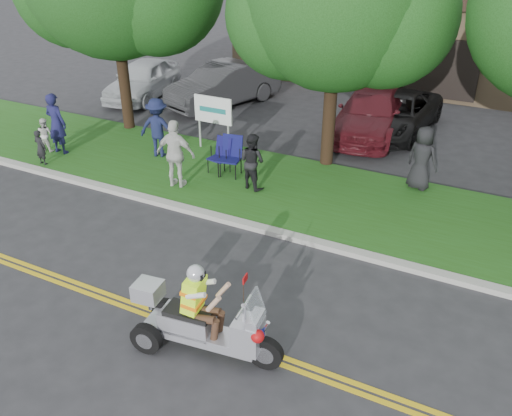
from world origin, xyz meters
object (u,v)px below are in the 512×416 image
at_px(spectator_adult_left, 56,123).
at_px(parked_car_left, 223,85).
at_px(lawn_chair_a, 231,153).
at_px(trike_scooter, 201,322).
at_px(parked_car_right, 371,112).
at_px(lawn_chair_b, 221,153).
at_px(parked_car_mid, 395,113).
at_px(parked_car_far_left, 143,79).
at_px(spectator_adult_mid, 252,161).
at_px(spectator_adult_right, 176,154).

distance_m(spectator_adult_left, parked_car_left, 6.84).
bearing_deg(lawn_chair_a, trike_scooter, -73.93).
xyz_separation_m(parked_car_left, parked_car_right, (5.89, -0.44, -0.06)).
distance_m(lawn_chair_a, parked_car_left, 6.60).
bearing_deg(trike_scooter, lawn_chair_b, 110.83).
bearing_deg(parked_car_right, spectator_adult_left, -146.71).
relative_size(lawn_chair_a, lawn_chair_b, 1.10).
distance_m(parked_car_mid, parked_car_right, 0.83).
bearing_deg(parked_car_far_left, parked_car_left, -0.42).
distance_m(trike_scooter, lawn_chair_b, 6.97).
distance_m(spectator_adult_left, spectator_adult_mid, 6.26).
xyz_separation_m(lawn_chair_b, parked_car_left, (-3.21, 5.58, 0.12)).
bearing_deg(parked_car_mid, lawn_chair_a, -114.54).
height_order(parked_car_far_left, parked_car_left, parked_car_left).
relative_size(trike_scooter, parked_car_left, 0.55).
bearing_deg(lawn_chair_a, spectator_adult_right, -132.80).
bearing_deg(lawn_chair_b, lawn_chair_a, 9.60).
height_order(spectator_adult_left, parked_car_far_left, spectator_adult_left).
height_order(parked_car_left, parked_car_right, parked_car_left).
bearing_deg(spectator_adult_mid, parked_car_right, -90.05).
xyz_separation_m(spectator_adult_mid, spectator_adult_right, (-1.79, -0.81, 0.16)).
xyz_separation_m(trike_scooter, lawn_chair_a, (-2.93, 6.17, 0.13)).
xyz_separation_m(spectator_adult_left, parked_car_far_left, (-1.50, 5.99, -0.28)).
bearing_deg(parked_car_mid, lawn_chair_b, -116.95).
xyz_separation_m(parked_car_mid, parked_car_right, (-0.68, -0.46, 0.06)).
bearing_deg(lawn_chair_a, parked_car_far_left, 134.60).
height_order(lawn_chair_a, lawn_chair_b, lawn_chair_a).
relative_size(spectator_adult_right, parked_car_right, 0.37).
relative_size(spectator_adult_mid, spectator_adult_right, 0.83).
bearing_deg(parked_car_left, parked_car_mid, 19.09).
relative_size(parked_car_far_left, parked_car_mid, 0.92).
bearing_deg(trike_scooter, lawn_chair_a, 108.52).
xyz_separation_m(spectator_adult_right, parked_car_right, (3.24, 6.46, -0.29)).
xyz_separation_m(lawn_chair_b, parked_car_right, (2.68, 5.14, 0.06)).
height_order(spectator_adult_left, parked_car_mid, spectator_adult_left).
height_order(trike_scooter, spectator_adult_right, spectator_adult_right).
bearing_deg(trike_scooter, parked_car_right, 85.97).
distance_m(spectator_adult_mid, spectator_adult_right, 1.97).
height_order(lawn_chair_a, spectator_adult_mid, spectator_adult_mid).
relative_size(trike_scooter, parked_car_mid, 0.55).
xyz_separation_m(trike_scooter, parked_car_far_left, (-9.75, 11.13, 0.15)).
height_order(lawn_chair_b, parked_car_mid, parked_car_mid).
bearing_deg(lawn_chair_a, parked_car_left, 112.93).
height_order(parked_car_far_left, parked_car_mid, parked_car_far_left).
height_order(lawn_chair_a, spectator_adult_right, spectator_adult_right).
bearing_deg(spectator_adult_left, lawn_chair_a, -170.38).
relative_size(lawn_chair_a, parked_car_far_left, 0.25).
distance_m(trike_scooter, spectator_adult_right, 6.17).
bearing_deg(parked_car_far_left, spectator_adult_right, -57.53).
bearing_deg(parked_car_far_left, lawn_chair_b, -48.24).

